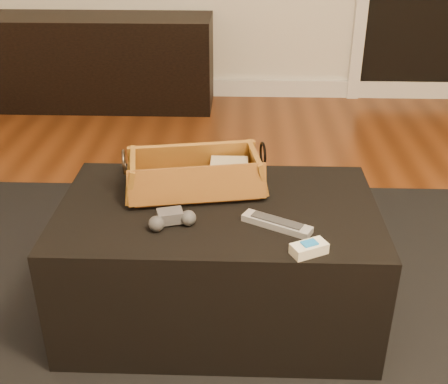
{
  "coord_description": "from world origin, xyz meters",
  "views": [
    {
      "loc": [
        0.06,
        -1.19,
        1.29
      ],
      "look_at": [
        0.01,
        0.32,
        0.49
      ],
      "focal_mm": 45.0,
      "sensor_mm": 36.0,
      "label": 1
    }
  ],
  "objects_px": {
    "silver_remote": "(277,224)",
    "media_cabinet": "(98,62)",
    "game_controller": "(172,219)",
    "tv_remote": "(189,185)",
    "ottoman": "(218,261)",
    "cream_gadget": "(309,248)",
    "wicker_basket": "(195,176)"
  },
  "relations": [
    {
      "from": "media_cabinet",
      "to": "cream_gadget",
      "type": "relative_size",
      "value": 13.87
    },
    {
      "from": "media_cabinet",
      "to": "cream_gadget",
      "type": "bearing_deg",
      "value": -64.47
    },
    {
      "from": "tv_remote",
      "to": "game_controller",
      "type": "bearing_deg",
      "value": -114.72
    },
    {
      "from": "wicker_basket",
      "to": "cream_gadget",
      "type": "xyz_separation_m",
      "value": [
        0.34,
        -0.36,
        -0.04
      ]
    },
    {
      "from": "tv_remote",
      "to": "game_controller",
      "type": "height_order",
      "value": "game_controller"
    },
    {
      "from": "silver_remote",
      "to": "cream_gadget",
      "type": "xyz_separation_m",
      "value": [
        0.08,
        -0.13,
        0.0
      ]
    },
    {
      "from": "wicker_basket",
      "to": "silver_remote",
      "type": "relative_size",
      "value": 2.3
    },
    {
      "from": "media_cabinet",
      "to": "cream_gadget",
      "type": "height_order",
      "value": "media_cabinet"
    },
    {
      "from": "silver_remote",
      "to": "media_cabinet",
      "type": "bearing_deg",
      "value": 115.2
    },
    {
      "from": "game_controller",
      "to": "silver_remote",
      "type": "height_order",
      "value": "game_controller"
    },
    {
      "from": "ottoman",
      "to": "tv_remote",
      "type": "relative_size",
      "value": 4.23
    },
    {
      "from": "wicker_basket",
      "to": "silver_remote",
      "type": "xyz_separation_m",
      "value": [
        0.26,
        -0.22,
        -0.04
      ]
    },
    {
      "from": "media_cabinet",
      "to": "tv_remote",
      "type": "distance_m",
      "value": 2.24
    },
    {
      "from": "silver_remote",
      "to": "game_controller",
      "type": "bearing_deg",
      "value": -179.11
    },
    {
      "from": "wicker_basket",
      "to": "game_controller",
      "type": "relative_size",
      "value": 3.22
    },
    {
      "from": "game_controller",
      "to": "silver_remote",
      "type": "relative_size",
      "value": 0.72
    },
    {
      "from": "media_cabinet",
      "to": "cream_gadget",
      "type": "xyz_separation_m",
      "value": [
        1.16,
        -2.42,
        0.15
      ]
    },
    {
      "from": "ottoman",
      "to": "wicker_basket",
      "type": "distance_m",
      "value": 0.29
    },
    {
      "from": "wicker_basket",
      "to": "cream_gadget",
      "type": "height_order",
      "value": "wicker_basket"
    },
    {
      "from": "media_cabinet",
      "to": "tv_remote",
      "type": "xyz_separation_m",
      "value": [
        0.8,
        -2.09,
        0.16
      ]
    },
    {
      "from": "tv_remote",
      "to": "silver_remote",
      "type": "xyz_separation_m",
      "value": [
        0.28,
        -0.2,
        -0.02
      ]
    },
    {
      "from": "ottoman",
      "to": "cream_gadget",
      "type": "relative_size",
      "value": 9.12
    },
    {
      "from": "media_cabinet",
      "to": "ottoman",
      "type": "bearing_deg",
      "value": -67.48
    },
    {
      "from": "tv_remote",
      "to": "cream_gadget",
      "type": "xyz_separation_m",
      "value": [
        0.36,
        -0.33,
        -0.01
      ]
    },
    {
      "from": "media_cabinet",
      "to": "ottoman",
      "type": "height_order",
      "value": "media_cabinet"
    },
    {
      "from": "game_controller",
      "to": "tv_remote",
      "type": "bearing_deg",
      "value": 81.21
    },
    {
      "from": "ottoman",
      "to": "wicker_basket",
      "type": "height_order",
      "value": "wicker_basket"
    },
    {
      "from": "game_controller",
      "to": "cream_gadget",
      "type": "bearing_deg",
      "value": -18.56
    },
    {
      "from": "ottoman",
      "to": "cream_gadget",
      "type": "distance_m",
      "value": 0.43
    },
    {
      "from": "ottoman",
      "to": "game_controller",
      "type": "relative_size",
      "value": 6.69
    },
    {
      "from": "ottoman",
      "to": "silver_remote",
      "type": "bearing_deg",
      "value": -33.87
    },
    {
      "from": "tv_remote",
      "to": "wicker_basket",
      "type": "distance_m",
      "value": 0.04
    }
  ]
}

